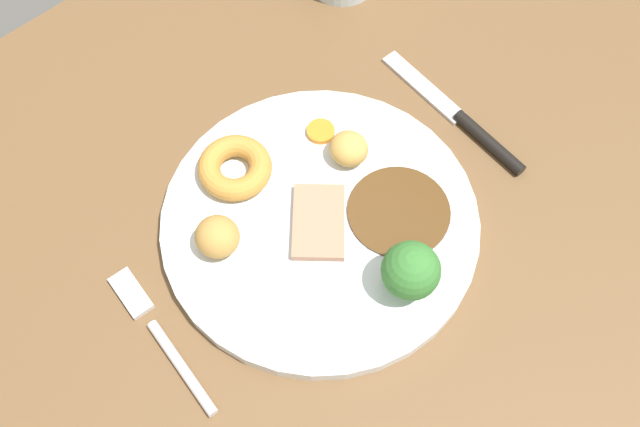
# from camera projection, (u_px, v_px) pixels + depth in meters

# --- Properties ---
(dining_table) EXTENTS (1.20, 0.84, 0.04)m
(dining_table) POSITION_uv_depth(u_px,v_px,m) (351.00, 248.00, 0.68)
(dining_table) COLOR brown
(dining_table) RESTS_ON ground
(dinner_plate) EXTENTS (0.29, 0.29, 0.01)m
(dinner_plate) POSITION_uv_depth(u_px,v_px,m) (320.00, 222.00, 0.66)
(dinner_plate) COLOR white
(dinner_plate) RESTS_ON dining_table
(gravy_pool) EXTENTS (0.09, 0.09, 0.00)m
(gravy_pool) POSITION_uv_depth(u_px,v_px,m) (399.00, 211.00, 0.66)
(gravy_pool) COLOR #563819
(gravy_pool) RESTS_ON dinner_plate
(meat_slice_main) EXTENTS (0.08, 0.08, 0.01)m
(meat_slice_main) POSITION_uv_depth(u_px,v_px,m) (319.00, 222.00, 0.65)
(meat_slice_main) COLOR tan
(meat_slice_main) RESTS_ON dinner_plate
(yorkshire_pudding) EXTENTS (0.07, 0.07, 0.02)m
(yorkshire_pudding) POSITION_uv_depth(u_px,v_px,m) (235.00, 168.00, 0.67)
(yorkshire_pudding) COLOR #C68938
(yorkshire_pudding) RESTS_ON dinner_plate
(roast_potato_left) EXTENTS (0.04, 0.04, 0.03)m
(roast_potato_left) POSITION_uv_depth(u_px,v_px,m) (217.00, 237.00, 0.63)
(roast_potato_left) COLOR #BC8C42
(roast_potato_left) RESTS_ON dinner_plate
(roast_potato_right) EXTENTS (0.04, 0.04, 0.03)m
(roast_potato_right) POSITION_uv_depth(u_px,v_px,m) (349.00, 149.00, 0.68)
(roast_potato_right) COLOR tan
(roast_potato_right) RESTS_ON dinner_plate
(carrot_coin_front) EXTENTS (0.03, 0.03, 0.01)m
(carrot_coin_front) POSITION_uv_depth(u_px,v_px,m) (321.00, 131.00, 0.70)
(carrot_coin_front) COLOR orange
(carrot_coin_front) RESTS_ON dinner_plate
(broccoli_floret) EXTENTS (0.05, 0.05, 0.06)m
(broccoli_floret) POSITION_uv_depth(u_px,v_px,m) (414.00, 268.00, 0.60)
(broccoli_floret) COLOR #8CB766
(broccoli_floret) RESTS_ON dinner_plate
(fork) EXTENTS (0.03, 0.15, 0.01)m
(fork) POSITION_uv_depth(u_px,v_px,m) (160.00, 336.00, 0.62)
(fork) COLOR silver
(fork) RESTS_ON dining_table
(knife) EXTENTS (0.02, 0.19, 0.01)m
(knife) POSITION_uv_depth(u_px,v_px,m) (464.00, 121.00, 0.72)
(knife) COLOR black
(knife) RESTS_ON dining_table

